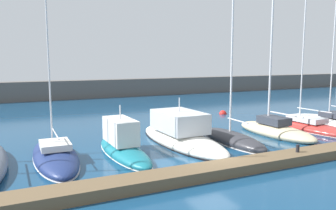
# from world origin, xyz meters

# --- Properties ---
(ground_plane) EXTENTS (120.00, 120.00, 0.00)m
(ground_plane) POSITION_xyz_m (0.00, 0.00, 0.00)
(ground_plane) COLOR navy
(dock_pier) EXTENTS (38.50, 1.53, 0.54)m
(dock_pier) POSITION_xyz_m (0.00, -1.82, 0.27)
(dock_pier) COLOR brown
(dock_pier) RESTS_ON ground_plane
(breakwater_seawall) EXTENTS (108.00, 2.16, 2.76)m
(breakwater_seawall) POSITION_xyz_m (0.00, 35.81, 1.38)
(breakwater_seawall) COLOR #5B5651
(breakwater_seawall) RESTS_ON ground_plane
(sailboat_navy_third) EXTENTS (2.57, 8.54, 16.63)m
(sailboat_navy_third) POSITION_xyz_m (-8.12, 4.52, 0.26)
(sailboat_navy_third) COLOR navy
(sailboat_navy_third) RESTS_ON ground_plane
(motorboat_teal_fourth) EXTENTS (2.20, 7.62, 3.34)m
(motorboat_teal_fourth) POSITION_xyz_m (-4.13, 3.95, 0.59)
(motorboat_teal_fourth) COLOR #19707F
(motorboat_teal_fourth) RESTS_ON ground_plane
(motorboat_ivory_fifth) EXTENTS (3.61, 10.48, 3.63)m
(motorboat_ivory_fifth) POSITION_xyz_m (0.45, 4.91, 0.58)
(motorboat_ivory_fifth) COLOR silver
(motorboat_ivory_fifth) RESTS_ON ground_plane
(sailboat_charcoal_sixth) EXTENTS (2.14, 7.09, 15.66)m
(sailboat_charcoal_sixth) POSITION_xyz_m (3.77, 3.38, 0.37)
(sailboat_charcoal_sixth) COLOR #2D2D33
(sailboat_charcoal_sixth) RESTS_ON ground_plane
(sailboat_sand_seventh) EXTENTS (2.86, 7.65, 13.26)m
(sailboat_sand_seventh) POSITION_xyz_m (8.35, 4.03, 0.43)
(sailboat_sand_seventh) COLOR beige
(sailboat_sand_seventh) RESTS_ON ground_plane
(sailboat_red_eighth) EXTENTS (3.20, 9.88, 19.17)m
(sailboat_red_eighth) POSITION_xyz_m (12.32, 4.85, 0.30)
(sailboat_red_eighth) COLOR #B72D28
(sailboat_red_eighth) RESTS_ON ground_plane
(mooring_buoy_yellow) EXTENTS (0.55, 0.55, 0.55)m
(mooring_buoy_yellow) POSITION_xyz_m (-0.42, 15.66, 0.00)
(mooring_buoy_yellow) COLOR yellow
(mooring_buoy_yellow) RESTS_ON ground_plane
(mooring_buoy_red) EXTENTS (0.81, 0.81, 0.81)m
(mooring_buoy_red) POSITION_xyz_m (10.46, 14.28, 0.00)
(mooring_buoy_red) COLOR red
(mooring_buoy_red) RESTS_ON ground_plane
(dock_bollard) EXTENTS (0.20, 0.20, 0.44)m
(dock_bollard) POSITION_xyz_m (4.60, -1.82, 0.76)
(dock_bollard) COLOR black
(dock_bollard) RESTS_ON dock_pier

